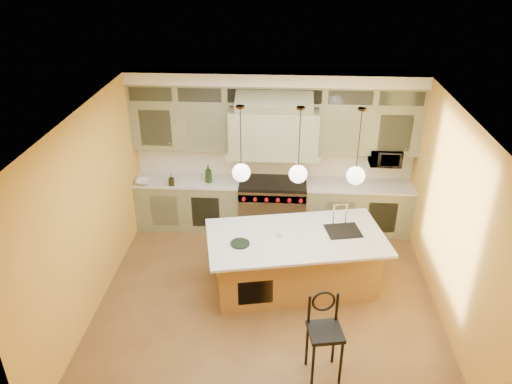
# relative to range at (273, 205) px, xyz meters

# --- Properties ---
(floor) EXTENTS (5.00, 5.00, 0.00)m
(floor) POSITION_rel_range_xyz_m (0.00, -2.14, -0.49)
(floor) COLOR brown
(floor) RESTS_ON ground
(ceiling) EXTENTS (5.00, 5.00, 0.00)m
(ceiling) POSITION_rel_range_xyz_m (0.00, -2.14, 2.41)
(ceiling) COLOR white
(ceiling) RESTS_ON wall_back
(wall_back) EXTENTS (5.00, 0.00, 5.00)m
(wall_back) POSITION_rel_range_xyz_m (0.00, 0.36, 0.96)
(wall_back) COLOR gold
(wall_back) RESTS_ON ground
(wall_front) EXTENTS (5.00, 0.00, 5.00)m
(wall_front) POSITION_rel_range_xyz_m (0.00, -4.64, 0.96)
(wall_front) COLOR gold
(wall_front) RESTS_ON ground
(wall_left) EXTENTS (0.00, 5.00, 5.00)m
(wall_left) POSITION_rel_range_xyz_m (-2.50, -2.14, 0.96)
(wall_left) COLOR gold
(wall_left) RESTS_ON ground
(wall_right) EXTENTS (0.00, 5.00, 5.00)m
(wall_right) POSITION_rel_range_xyz_m (2.50, -2.14, 0.96)
(wall_right) COLOR gold
(wall_right) RESTS_ON ground
(back_cabinetry) EXTENTS (5.00, 0.77, 2.90)m
(back_cabinetry) POSITION_rel_range_xyz_m (0.00, 0.09, 0.94)
(back_cabinetry) COLOR gray
(back_cabinetry) RESTS_ON floor
(range) EXTENTS (1.20, 0.74, 0.96)m
(range) POSITION_rel_range_xyz_m (0.00, 0.00, 0.00)
(range) COLOR silver
(range) RESTS_ON floor
(kitchen_island) EXTENTS (2.84, 1.87, 1.35)m
(kitchen_island) POSITION_rel_range_xyz_m (0.40, -1.69, -0.02)
(kitchen_island) COLOR olive
(kitchen_island) RESTS_ON floor
(counter_stool) EXTENTS (0.47, 0.47, 1.15)m
(counter_stool) POSITION_rel_range_xyz_m (0.74, -3.45, 0.17)
(counter_stool) COLOR black
(counter_stool) RESTS_ON floor
(microwave) EXTENTS (0.54, 0.37, 0.30)m
(microwave) POSITION_rel_range_xyz_m (1.95, 0.11, 0.96)
(microwave) COLOR black
(microwave) RESTS_ON back_cabinetry
(oil_bottle_a) EXTENTS (0.13, 0.13, 0.33)m
(oil_bottle_a) POSITION_rel_range_xyz_m (-1.15, -0.05, 0.62)
(oil_bottle_a) COLOR black
(oil_bottle_a) RESTS_ON back_cabinetry
(oil_bottle_b) EXTENTS (0.09, 0.10, 0.20)m
(oil_bottle_b) POSITION_rel_range_xyz_m (-1.79, -0.22, 0.55)
(oil_bottle_b) COLOR black
(oil_bottle_b) RESTS_ON back_cabinetry
(fruit_bowl) EXTENTS (0.32, 0.32, 0.07)m
(fruit_bowl) POSITION_rel_range_xyz_m (-2.30, -0.19, 0.49)
(fruit_bowl) COLOR silver
(fruit_bowl) RESTS_ON back_cabinetry
(cup) EXTENTS (0.11, 0.11, 0.09)m
(cup) POSITION_rel_range_xyz_m (0.16, -1.77, 0.48)
(cup) COLOR silver
(cup) RESTS_ON kitchen_island
(pendant_left) EXTENTS (0.26, 0.26, 1.11)m
(pendant_left) POSITION_rel_range_xyz_m (-0.41, -1.69, 1.46)
(pendant_left) COLOR #2D2319
(pendant_left) RESTS_ON ceiling
(pendant_center) EXTENTS (0.26, 0.26, 1.11)m
(pendant_center) POSITION_rel_range_xyz_m (0.39, -1.69, 1.46)
(pendant_center) COLOR #2D2319
(pendant_center) RESTS_ON ceiling
(pendant_right) EXTENTS (0.26, 0.26, 1.11)m
(pendant_right) POSITION_rel_range_xyz_m (1.19, -1.69, 1.46)
(pendant_right) COLOR #2D2319
(pendant_right) RESTS_ON ceiling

